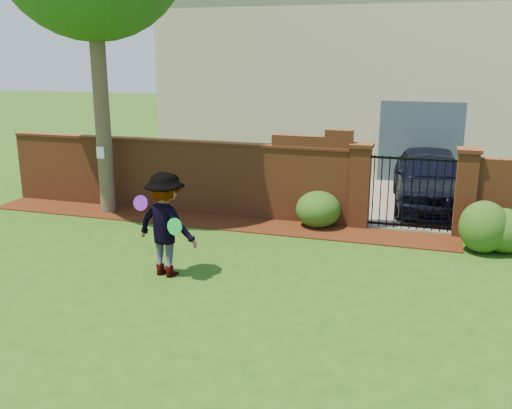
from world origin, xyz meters
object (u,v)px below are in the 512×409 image
(car, at_px, (430,180))
(frisbee_purple, at_px, (141,203))
(man, at_px, (165,225))
(frisbee_green, at_px, (175,227))

(car, relative_size, frisbee_purple, 16.32)
(car, bearing_deg, man, -130.85)
(man, height_order, frisbee_green, man)
(frisbee_green, bearing_deg, man, 143.87)
(man, xyz_separation_m, frisbee_green, (0.29, -0.21, 0.06))
(car, bearing_deg, frisbee_green, -128.02)
(car, distance_m, frisbee_green, 7.38)
(frisbee_purple, relative_size, frisbee_green, 0.91)
(frisbee_purple, bearing_deg, frisbee_green, -5.72)
(car, xyz_separation_m, man, (-4.32, -5.96, 0.18))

